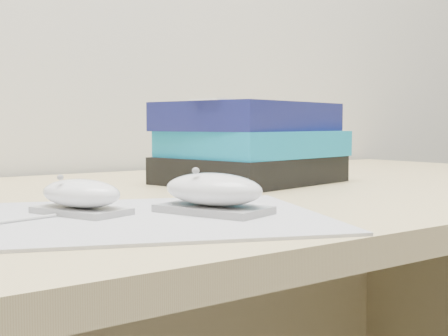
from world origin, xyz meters
TOP-DOWN VIEW (x-y plane):
  - desk at (0.00, 1.64)m, footprint 1.60×0.80m
  - mousepad at (-0.25, 1.39)m, footprint 0.46×0.41m
  - mouse_rear at (-0.29, 1.44)m, footprint 0.08×0.11m
  - mouse_front at (-0.18, 1.36)m, footprint 0.10×0.13m
  - book_stack at (0.09, 1.63)m, footprint 0.31×0.27m

SIDE VIEW (x-z plane):
  - desk at x=0.00m, z-range 0.13..0.86m
  - mousepad at x=-0.25m, z-range 0.73..0.73m
  - mouse_rear at x=-0.29m, z-range 0.73..0.77m
  - mouse_front at x=-0.18m, z-range 0.73..0.78m
  - book_stack at x=0.09m, z-range 0.73..0.86m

